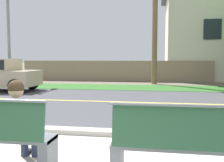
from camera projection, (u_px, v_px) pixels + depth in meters
name	position (u px, v px, depth m)	size (l,w,h in m)	color
ground_plane	(132.00, 96.00, 11.00)	(140.00, 140.00, 0.00)	#665B4C
curb_edge	(106.00, 133.00, 5.44)	(44.00, 0.30, 0.11)	#ADA89E
street_asphalt	(128.00, 102.00, 9.53)	(52.00, 8.00, 0.01)	#424247
road_centre_line	(128.00, 102.00, 9.53)	(48.00, 0.14, 0.01)	#E0CC4C
far_verge_grass	(137.00, 87.00, 14.31)	(48.00, 2.80, 0.02)	#2D6026
bench_right	(180.00, 145.00, 3.41)	(1.78, 0.48, 1.01)	slate
seated_person_grey	(20.00, 119.00, 3.93)	(0.52, 0.68, 1.25)	#333D56
streetlamp	(10.00, 19.00, 14.96)	(0.24, 2.10, 6.53)	gray
garden_wall	(114.00, 71.00, 18.41)	(13.00, 0.36, 1.40)	gray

